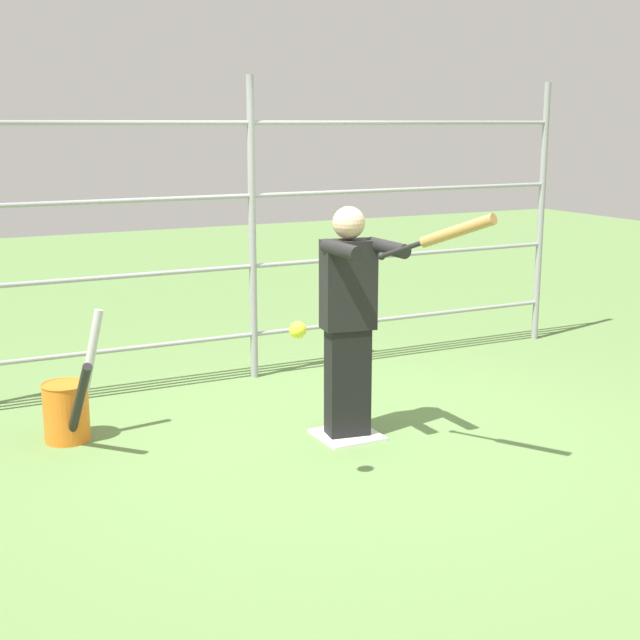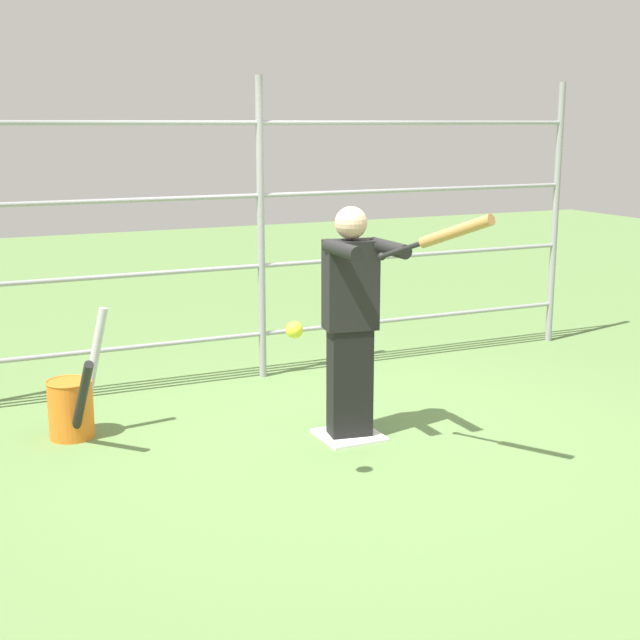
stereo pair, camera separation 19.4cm
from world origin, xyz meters
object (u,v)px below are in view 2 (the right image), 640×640
at_px(baseball_bat_swinging, 446,235).
at_px(bat_bucket, 73,405).
at_px(batter, 351,316).
at_px(softball_in_flight, 294,330).

xyz_separation_m(baseball_bat_swinging, bat_bucket, (1.84, -1.60, -1.22)).
bearing_deg(bat_bucket, batter, 155.45).
bearing_deg(baseball_bat_swinging, softball_in_flight, -11.71).
height_order(baseball_bat_swinging, softball_in_flight, baseball_bat_swinging).
xyz_separation_m(softball_in_flight, bat_bucket, (0.99, -1.43, -0.72)).
bearing_deg(bat_bucket, baseball_bat_swinging, 138.87).
bearing_deg(softball_in_flight, batter, -135.95).
height_order(baseball_bat_swinging, bat_bucket, baseball_bat_swinging).
relative_size(softball_in_flight, bat_bucket, 0.11).
bearing_deg(batter, bat_bucket, -24.55).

